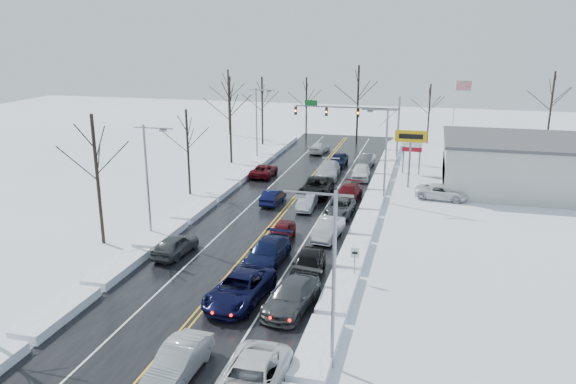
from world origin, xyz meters
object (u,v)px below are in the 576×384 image
(flagpole, at_px, (455,113))
(oncoming_car_0, at_px, (273,203))
(dealership_building, at_px, (547,166))
(traffic_signal_mast, at_px, (358,116))
(tires_plus_sign, at_px, (411,140))

(flagpole, distance_m, oncoming_car_0, 29.03)
(dealership_building, xyz_separation_m, oncoming_car_0, (-25.58, -10.93, -2.66))
(flagpole, relative_size, oncoming_car_0, 2.40)
(flagpole, xyz_separation_m, dealership_building, (8.80, -12.00, -3.27))
(dealership_building, bearing_deg, flagpole, 126.27)
(dealership_building, bearing_deg, oncoming_car_0, -156.85)
(traffic_signal_mast, height_order, flagpole, flagpole)
(tires_plus_sign, xyz_separation_m, oncoming_car_0, (-12.10, -8.93, -4.99))
(tires_plus_sign, xyz_separation_m, dealership_building, (13.48, 2.01, -2.34))
(oncoming_car_0, bearing_deg, traffic_signal_mast, -101.65)
(flagpole, height_order, dealership_building, flagpole)
(traffic_signal_mast, bearing_deg, oncoming_car_0, -103.57)
(flagpole, distance_m, dealership_building, 15.24)
(traffic_signal_mast, relative_size, tires_plus_sign, 2.21)
(flagpole, bearing_deg, traffic_signal_mast, -170.27)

